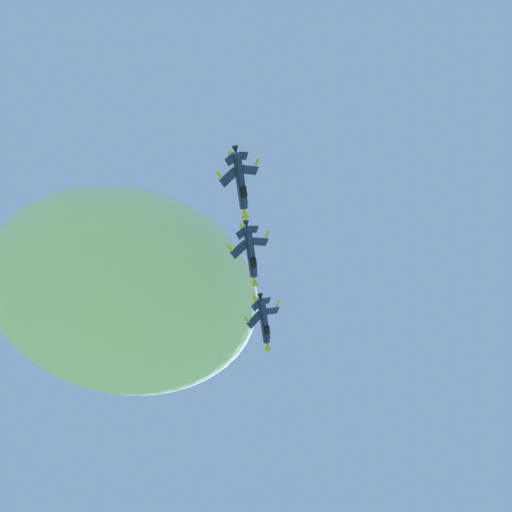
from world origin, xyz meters
The scene contains 4 objects.
cloud_high_distant centered at (-25.00, 89.51, 141.24)m, with size 76.54×66.92×25.83m, color white.
fighter_jet_lead centered at (12.59, 75.63, 118.24)m, with size 8.57×15.63×6.21m.
fighter_jet_left_wing centered at (6.10, 56.67, 115.77)m, with size 9.09×15.63×5.47m.
fighter_jet_right_wing centered at (1.22, 40.73, 115.76)m, with size 8.73×15.63×5.98m.
Camera 1 is at (-2.61, -0.18, 1.87)m, focal length 40.52 mm.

